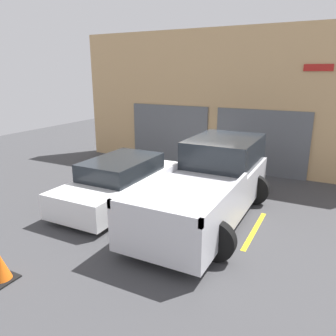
{
  "coord_description": "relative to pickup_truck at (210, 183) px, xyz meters",
  "views": [
    {
      "loc": [
        4.07,
        -9.12,
        3.7
      ],
      "look_at": [
        0.0,
        -1.21,
        1.1
      ],
      "focal_mm": 35.0,
      "sensor_mm": 36.0,
      "label": 1
    }
  ],
  "objects": [
    {
      "name": "parking_stripe_centre",
      "position": [
        1.32,
        -0.34,
        -0.89
      ],
      "size": [
        0.12,
        2.2,
        0.01
      ],
      "primitive_type": "cube",
      "color": "gold",
      "rests_on": "ground"
    },
    {
      "name": "traffic_cone",
      "position": [
        -2.38,
        -4.49,
        -0.64
      ],
      "size": [
        0.47,
        0.47,
        0.55
      ],
      "color": "black",
      "rests_on": "ground"
    },
    {
      "name": "ground_plane",
      "position": [
        -1.32,
        1.37,
        -0.89
      ],
      "size": [
        28.0,
        28.0,
        0.0
      ],
      "primitive_type": "plane",
      "color": "#3D3D3F"
    },
    {
      "name": "parking_stripe_far_left",
      "position": [
        -3.96,
        -0.34,
        -0.89
      ],
      "size": [
        0.12,
        2.2,
        0.01
      ],
      "primitive_type": "cube",
      "color": "gold",
      "rests_on": "ground"
    },
    {
      "name": "shophouse_building",
      "position": [
        -1.33,
        4.66,
        1.71
      ],
      "size": [
        12.13,
        0.68,
        5.29
      ],
      "color": "tan",
      "rests_on": "ground"
    },
    {
      "name": "parking_stripe_left",
      "position": [
        -1.32,
        -0.34,
        -0.89
      ],
      "size": [
        0.12,
        2.2,
        0.01
      ],
      "primitive_type": "cube",
      "color": "gold",
      "rests_on": "ground"
    },
    {
      "name": "sedan_white",
      "position": [
        -2.64,
        -0.31,
        -0.27
      ],
      "size": [
        2.2,
        4.34,
        1.32
      ],
      "color": "white",
      "rests_on": "ground"
    },
    {
      "name": "pickup_truck",
      "position": [
        0.0,
        0.0,
        0.0
      ],
      "size": [
        2.63,
        5.45,
        1.91
      ],
      "color": "silver",
      "rests_on": "ground"
    }
  ]
}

